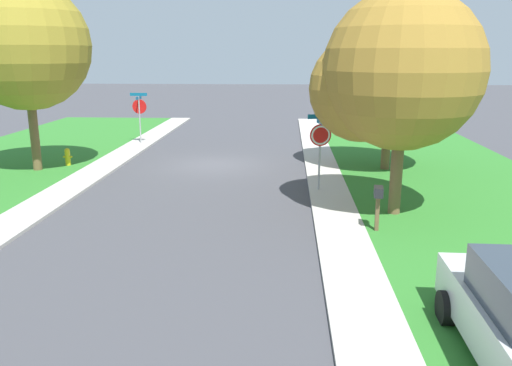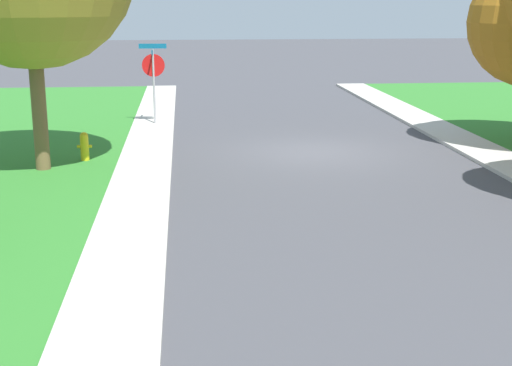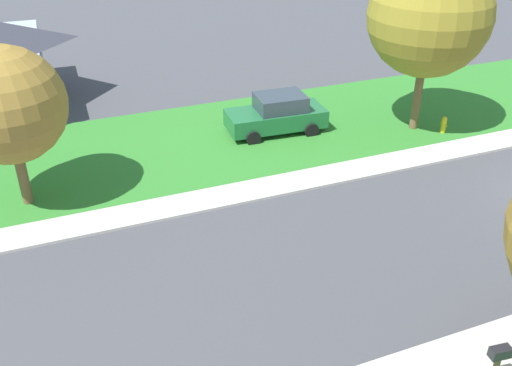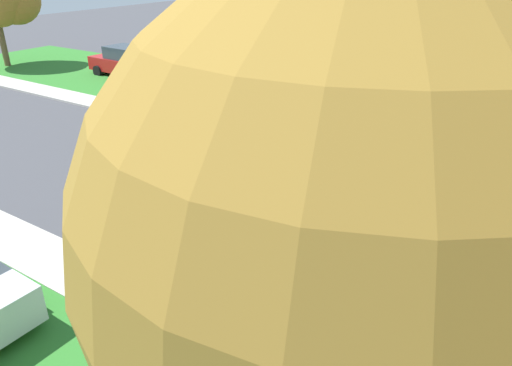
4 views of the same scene
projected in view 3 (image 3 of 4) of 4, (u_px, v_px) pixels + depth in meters
The scene contains 7 objects.
sidewalk_east at pixel (212, 199), 20.47m from camera, with size 1.40×56.00×0.10m, color #B7B2A8.
lawn_east at pixel (178, 145), 24.27m from camera, with size 8.00×56.00×0.08m, color #2D7528.
car_green_kerbside_mid at pixel (277, 114), 25.06m from camera, with size 2.25×4.41×1.76m.
tree_across_left at pixel (12, 106), 18.69m from camera, with size 4.16×3.87×5.68m.
tree_sidewalk_mid at pixel (428, 17), 23.65m from camera, with size 5.47×5.09×7.63m.
fire_hydrant at pixel (444, 125), 25.14m from camera, with size 0.38×0.22×0.83m.
mailbox at pixel (499, 358), 12.72m from camera, with size 0.30×0.51×1.31m.
Camera 3 is at (-12.13, 17.00, 10.71)m, focal length 40.12 mm.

